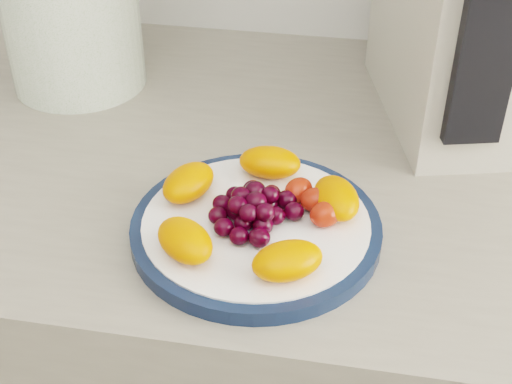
# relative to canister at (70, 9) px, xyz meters

# --- Properties ---
(plate_rim) EXTENTS (0.23, 0.23, 0.01)m
(plate_rim) POSITION_rel_canister_xyz_m (0.27, -0.26, -0.09)
(plate_rim) COLOR #101F39
(plate_rim) RESTS_ON counter
(plate_face) EXTENTS (0.21, 0.21, 0.02)m
(plate_face) POSITION_rel_canister_xyz_m (0.27, -0.26, -0.09)
(plate_face) COLOR white
(plate_face) RESTS_ON counter
(canister) EXTENTS (0.18, 0.18, 0.20)m
(canister) POSITION_rel_canister_xyz_m (0.00, 0.00, 0.00)
(canister) COLOR #386917
(canister) RESTS_ON counter
(appliance_panel) EXTENTS (0.06, 0.03, 0.24)m
(appliance_panel) POSITION_rel_canister_xyz_m (0.47, -0.13, 0.07)
(appliance_panel) COLOR black
(appliance_panel) RESTS_ON appliance_body
(fruit_plate) EXTENTS (0.20, 0.20, 0.03)m
(fruit_plate) POSITION_rel_canister_xyz_m (0.28, -0.26, -0.07)
(fruit_plate) COLOR #FF5C00
(fruit_plate) RESTS_ON plate_face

